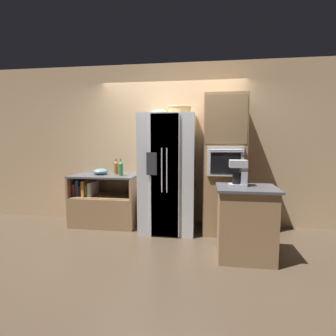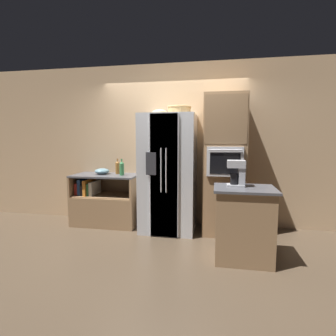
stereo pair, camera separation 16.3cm
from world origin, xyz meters
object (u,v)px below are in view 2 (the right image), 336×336
Objects in this scene: bottle_short at (118,167)px; fruit_bowl at (160,112)px; bottle_tall at (122,168)px; coffee_maker at (238,172)px; wall_oven at (224,165)px; wicker_basket at (179,110)px; refrigerator at (168,173)px; mixing_bowl at (102,171)px.

fruit_bowl is at bearing -11.00° from bottle_short.
coffee_maker reaches higher than bottle_tall.
wall_oven is 1.13m from wicker_basket.
refrigerator is at bearing -176.52° from wall_oven.
bottle_short is (-1.85, 0.16, -0.09)m from wall_oven.
refrigerator is at bearing -12.34° from bottle_short.
coffee_maker is (2.26, -0.97, 0.16)m from mixing_bowl.
fruit_bowl is (-1.05, -0.00, 0.84)m from wall_oven.
bottle_tall is at bearing 179.94° from fruit_bowl.
fruit_bowl is at bearing 167.34° from wicker_basket.
bottle_tall is (-0.82, 0.05, 0.06)m from refrigerator.
wall_oven is 5.82× the size of wicker_basket.
bottle_short reaches higher than mixing_bowl.
wicker_basket is 1.37× the size of bottle_short.
coffee_maker is at bearing -43.65° from wicker_basket.
mixing_bowl is 0.79× the size of coffee_maker.
refrigerator reaches higher than bottle_tall.
refrigerator is 1.03m from wicker_basket.
wall_oven reaches higher than bottle_tall.
wicker_basket is at bearing -6.77° from refrigerator.
coffee_maker is (0.86, -0.82, -0.87)m from wicker_basket.
mixing_bowl is (-0.40, 0.08, -0.07)m from bottle_tall.
wicker_basket reaches higher than fruit_bowl.
wall_oven is 1.35m from fruit_bowl.
mixing_bowl is at bearing 156.73° from coffee_maker.
wicker_basket is at bearing -11.49° from bottle_short.
coffee_maker is at bearing -23.27° from mixing_bowl.
bottle_tall is 1.03× the size of bottle_short.
bottle_short is at bearing 16.94° from mixing_bowl.
wall_oven is at bearing -4.82° from bottle_short.
bottle_tall is (-1.00, 0.08, -0.95)m from wicker_basket.
refrigerator is 5.81× the size of coffee_maker.
fruit_bowl reaches higher than bottle_short.
wall_oven is (0.89, 0.05, 0.15)m from refrigerator.
fruit_bowl is at bearing 143.16° from coffee_maker.
refrigerator is 6.95× the size of bottle_short.
refrigerator is 6.73× the size of bottle_tall.
fruit_bowl is at bearing -4.14° from mixing_bowl.
bottle_short is 1.06× the size of mixing_bowl.
refrigerator is 8.18× the size of fruit_bowl.
coffee_maker is at bearing -36.84° from fruit_bowl.
bottle_short is at bearing 175.18° from wall_oven.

